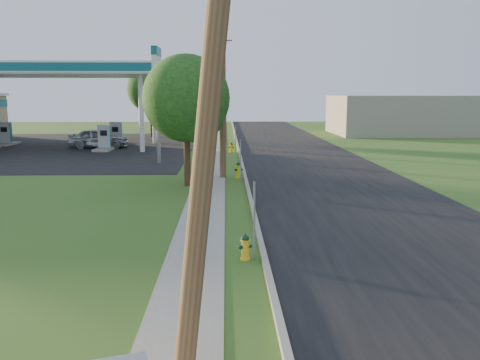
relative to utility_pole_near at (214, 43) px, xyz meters
name	(u,v)px	position (x,y,z in m)	size (l,w,h in m)	color
ground_plane	(253,338)	(0.60, 1.00, -4.80)	(140.00, 140.00, 0.00)	#2A5D1C
road	(361,208)	(5.10, 11.00, -4.79)	(8.00, 120.00, 0.02)	black
curb	(252,207)	(1.10, 11.00, -4.73)	(0.15, 120.00, 0.15)	gray
sidewalk	(204,208)	(-0.65, 11.00, -4.79)	(1.50, 120.00, 0.03)	gray
forecourt	(28,147)	(-15.40, 33.00, -4.79)	(26.00, 28.00, 0.02)	black
utility_pole_near	(214,43)	(0.00, 0.00, 0.00)	(1.40, 0.32, 9.48)	brown
utility_pole_mid	(222,77)	(0.00, 18.00, 0.15)	(1.40, 0.32, 9.80)	brown
utility_pole_far	(224,86)	(0.00, 36.00, 0.00)	(1.40, 0.32, 9.50)	brown
sign_post_near	(254,221)	(0.85, 5.20, -3.80)	(0.05, 0.04, 2.00)	gray
sign_post_mid	(241,160)	(0.85, 17.00, -3.80)	(0.05, 0.04, 2.00)	gray
sign_post_far	(236,139)	(0.85, 29.20, -3.80)	(0.05, 0.04, 2.00)	gray
gas_canopy	(49,71)	(-13.40, 33.00, 1.09)	(18.18, 9.18, 6.40)	silver
fuel_pump_ne	(105,141)	(-8.90, 31.00, -4.08)	(1.20, 3.20, 1.90)	gray
fuel_pump_sw	(6,136)	(-17.90, 35.00, -4.08)	(1.20, 3.20, 1.90)	gray
fuel_pump_se	(116,136)	(-8.90, 35.00, -4.08)	(1.20, 3.20, 1.90)	gray
price_pylon	(157,72)	(-3.90, 23.50, 0.63)	(0.34, 2.04, 6.85)	gray
distant_building	(402,115)	(18.60, 46.00, -2.80)	(14.00, 10.00, 4.00)	gray
tree_verge	(188,102)	(-1.51, 15.69, -1.01)	(3.89, 3.89, 5.90)	#3A2818
tree_lot	(152,91)	(-7.00, 42.91, -0.32)	(4.59, 4.59, 6.96)	#3A2818
hydrant_near	(245,247)	(0.63, 5.18, -4.47)	(0.35, 0.32, 0.68)	yellow
hydrant_mid	(239,170)	(0.78, 17.88, -4.39)	(0.44, 0.39, 0.84)	yellow
hydrant_far	(231,147)	(0.54, 29.34, -4.45)	(0.37, 0.33, 0.72)	#F2B300
car_silver	(99,138)	(-9.73, 32.53, -4.04)	(1.81, 4.49, 1.53)	#ABAEB3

